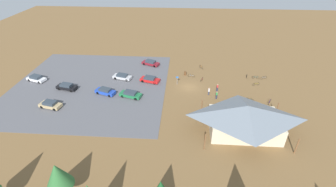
# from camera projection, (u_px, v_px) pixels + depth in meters

# --- Properties ---
(ground) EXTENTS (160.00, 160.00, 0.00)m
(ground) POSITION_uv_depth(u_px,v_px,m) (189.00, 87.00, 54.99)
(ground) COLOR brown
(ground) RESTS_ON ground
(parking_lot_asphalt) EXTENTS (34.81, 34.35, 0.05)m
(parking_lot_asphalt) POSITION_uv_depth(u_px,v_px,m) (91.00, 85.00, 55.81)
(parking_lot_asphalt) COLOR #56565B
(parking_lot_asphalt) RESTS_ON ground
(bike_pavilion) EXTENTS (14.39, 9.98, 5.35)m
(bike_pavilion) POSITION_uv_depth(u_px,v_px,m) (246.00, 117.00, 40.47)
(bike_pavilion) COLOR beige
(bike_pavilion) RESTS_ON ground
(trash_bin) EXTENTS (0.60, 0.60, 0.90)m
(trash_bin) POSITION_uv_depth(u_px,v_px,m) (185.00, 73.00, 59.89)
(trash_bin) COLOR brown
(trash_bin) RESTS_ON ground
(lot_sign) EXTENTS (0.56, 0.08, 2.20)m
(lot_sign) POSITION_uv_depth(u_px,v_px,m) (177.00, 79.00, 55.26)
(lot_sign) COLOR #99999E
(lot_sign) RESTS_ON ground
(pine_midwest) EXTENTS (3.32, 3.32, 5.84)m
(pine_midwest) POSITION_uv_depth(u_px,v_px,m) (58.00, 175.00, 29.05)
(pine_midwest) COLOR brown
(pine_midwest) RESTS_ON ground
(bicycle_purple_yard_center) EXTENTS (0.91, 1.43, 0.85)m
(bicycle_purple_yard_center) POSITION_uv_depth(u_px,v_px,m) (269.00, 102.00, 49.15)
(bicycle_purple_yard_center) COLOR black
(bicycle_purple_yard_center) RESTS_ON ground
(bicycle_orange_by_bin) EXTENTS (0.88, 1.57, 0.85)m
(bicycle_orange_by_bin) POSITION_uv_depth(u_px,v_px,m) (201.00, 67.00, 63.10)
(bicycle_orange_by_bin) COLOR black
(bicycle_orange_by_bin) RESTS_ON ground
(bicycle_silver_near_sign) EXTENTS (1.65, 0.72, 0.86)m
(bicycle_silver_near_sign) POSITION_uv_depth(u_px,v_px,m) (264.00, 78.00, 58.04)
(bicycle_silver_near_sign) COLOR black
(bicycle_silver_near_sign) RESTS_ON ground
(bicycle_teal_trailside) EXTENTS (1.76, 0.48, 0.81)m
(bicycle_teal_trailside) POSITION_uv_depth(u_px,v_px,m) (256.00, 77.00, 58.24)
(bicycle_teal_trailside) COLOR black
(bicycle_teal_trailside) RESTS_ON ground
(bicycle_black_near_porch) EXTENTS (0.56, 1.62, 0.77)m
(bicycle_black_near_porch) POSITION_uv_depth(u_px,v_px,m) (247.00, 76.00, 58.86)
(bicycle_black_near_porch) COLOR black
(bicycle_black_near_porch) RESTS_ON ground
(bicycle_white_lone_west) EXTENTS (1.68, 0.48, 0.79)m
(bicycle_white_lone_west) POSITION_uv_depth(u_px,v_px,m) (191.00, 76.00, 59.01)
(bicycle_white_lone_west) COLOR black
(bicycle_white_lone_west) RESTS_ON ground
(bicycle_red_mid_cluster) EXTENTS (0.71, 1.60, 0.81)m
(bicycle_red_mid_cluster) POSITION_uv_depth(u_px,v_px,m) (202.00, 80.00, 57.30)
(bicycle_red_mid_cluster) COLOR black
(bicycle_red_mid_cluster) RESTS_ON ground
(bicycle_blue_yard_left) EXTENTS (1.58, 0.60, 0.83)m
(bicycle_blue_yard_left) POSITION_uv_depth(u_px,v_px,m) (263.00, 107.00, 47.72)
(bicycle_blue_yard_left) COLOR black
(bicycle_blue_yard_left) RESTS_ON ground
(bicycle_yellow_back_row) EXTENTS (1.65, 0.61, 0.80)m
(bicycle_yellow_back_row) POSITION_uv_depth(u_px,v_px,m) (256.00, 84.00, 55.48)
(bicycle_yellow_back_row) COLOR black
(bicycle_yellow_back_row) RESTS_ON ground
(bicycle_green_edge_north) EXTENTS (1.62, 0.74, 0.87)m
(bicycle_green_edge_north) POSITION_uv_depth(u_px,v_px,m) (250.00, 100.00, 49.78)
(bicycle_green_edge_north) COLOR black
(bicycle_green_edge_north) RESTS_ON ground
(car_red_aisle_side) EXTENTS (4.84, 3.05, 1.33)m
(car_red_aisle_side) POSITION_uv_depth(u_px,v_px,m) (150.00, 79.00, 56.68)
(car_red_aisle_side) COLOR red
(car_red_aisle_side) RESTS_ON parking_lot_asphalt
(car_green_far_end) EXTENTS (4.94, 3.01, 1.32)m
(car_green_far_end) POSITION_uv_depth(u_px,v_px,m) (131.00, 94.00, 51.07)
(car_green_far_end) COLOR #1E6B3D
(car_green_far_end) RESTS_ON parking_lot_asphalt
(car_silver_end_stall) EXTENTS (4.74, 2.80, 1.28)m
(car_silver_end_stall) POSITION_uv_depth(u_px,v_px,m) (122.00, 77.00, 57.88)
(car_silver_end_stall) COLOR #BCBCC1
(car_silver_end_stall) RESTS_ON parking_lot_asphalt
(car_maroon_inner_stall) EXTENTS (4.97, 3.41, 1.31)m
(car_maroon_inner_stall) POSITION_uv_depth(u_px,v_px,m) (151.00, 63.00, 64.57)
(car_maroon_inner_stall) COLOR maroon
(car_maroon_inner_stall) RESTS_ON parking_lot_asphalt
(car_blue_back_corner) EXTENTS (4.70, 3.03, 1.36)m
(car_blue_back_corner) POSITION_uv_depth(u_px,v_px,m) (105.00, 91.00, 52.06)
(car_blue_back_corner) COLOR #1E42B2
(car_blue_back_corner) RESTS_ON parking_lot_asphalt
(car_black_near_entry) EXTENTS (4.79, 2.64, 1.39)m
(car_black_near_entry) POSITION_uv_depth(u_px,v_px,m) (67.00, 87.00, 53.71)
(car_black_near_entry) COLOR black
(car_black_near_entry) RESTS_ON parking_lot_asphalt
(car_white_by_curb) EXTENTS (4.87, 3.11, 1.39)m
(car_white_by_curb) POSITION_uv_depth(u_px,v_px,m) (36.00, 78.00, 57.07)
(car_white_by_curb) COLOR white
(car_white_by_curb) RESTS_ON parking_lot_asphalt
(car_tan_front_row) EXTENTS (4.63, 2.69, 1.37)m
(car_tan_front_row) POSITION_uv_depth(u_px,v_px,m) (50.00, 104.00, 47.76)
(car_tan_front_row) COLOR tan
(car_tan_front_row) RESTS_ON parking_lot_asphalt
(visitor_by_pavilion) EXTENTS (0.39, 0.40, 1.73)m
(visitor_by_pavilion) POSITION_uv_depth(u_px,v_px,m) (217.00, 95.00, 50.44)
(visitor_by_pavilion) COLOR #2D3347
(visitor_by_pavilion) RESTS_ON ground
(visitor_at_bikes) EXTENTS (0.38, 0.40, 1.76)m
(visitor_at_bikes) POSITION_uv_depth(u_px,v_px,m) (217.00, 88.00, 53.01)
(visitor_at_bikes) COLOR #2D3347
(visitor_at_bikes) RESTS_ON ground
(visitor_near_lot) EXTENTS (0.36, 0.36, 1.71)m
(visitor_near_lot) POSITION_uv_depth(u_px,v_px,m) (209.00, 91.00, 51.79)
(visitor_near_lot) COLOR #2D3347
(visitor_near_lot) RESTS_ON ground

